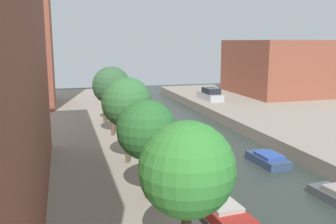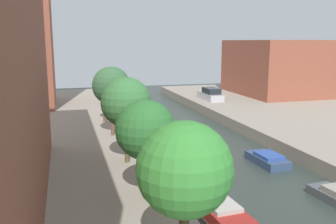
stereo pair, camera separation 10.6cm
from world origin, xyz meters
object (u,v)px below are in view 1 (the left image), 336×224
Objects in this scene: street_tree_1 at (147,130)px; moored_boat_left_2 at (167,160)px; parked_car at (210,95)px; moored_boat_right_2 at (268,159)px; street_tree_0 at (187,170)px; street_tree_4 at (104,86)px; moored_boat_left_1 at (221,210)px; moored_boat_left_3 at (145,136)px; low_block_right at (275,67)px; street_tree_2 at (127,102)px; street_tree_3 at (112,86)px.

street_tree_1 is 1.03× the size of moored_boat_left_2.
street_tree_1 reaches higher than parked_car.
street_tree_1 is at bearing -151.02° from moored_boat_right_2.
street_tree_0 is at bearing -113.59° from parked_car.
street_tree_4 reaches higher than moored_boat_left_1.
moored_boat_left_3 is at bearing 81.34° from street_tree_0.
street_tree_1 reaches higher than moored_boat_right_2.
street_tree_0 reaches higher than parked_car.
low_block_right is at bearing 54.79° from street_tree_0.
moored_boat_left_3 is at bearing 91.42° from moored_boat_left_1.
street_tree_2 is at bearing 90.00° from street_tree_1.
low_block_right is at bearing 35.26° from moored_boat_left_3.
moored_boat_left_1 is at bearing 54.75° from street_tree_0.
moored_boat_left_3 is (-0.37, 14.79, -0.08)m from moored_boat_left_1.
moored_boat_right_2 reaches higher than moored_boat_left_3.
low_block_right reaches higher than street_tree_3.
street_tree_4 reaches higher than parked_car.
low_block_right reaches higher than moored_boat_left_2.
low_block_right is 2.94× the size of street_tree_1.
parked_car is 16.72m from moored_boat_left_3.
street_tree_0 is 10.93m from street_tree_2.
street_tree_4 is 1.03× the size of moored_boat_left_3.
street_tree_2 is 6.74m from street_tree_3.
moored_boat_right_2 is (9.50, 5.26, -3.88)m from street_tree_1.
street_tree_2 is at bearing 90.00° from street_tree_0.
moored_boat_left_1 is 0.97× the size of moored_boat_left_2.
parked_car reaches higher than moored_boat_right_2.
street_tree_0 is 0.94× the size of street_tree_2.
street_tree_1 is 5.20m from moored_boat_left_1.
moored_boat_left_3 is 10.83m from moored_boat_right_2.
moored_boat_left_2 is (2.92, 1.67, -4.32)m from street_tree_2.
moored_boat_right_2 is (6.58, -1.71, 0.01)m from moored_boat_left_2.
street_tree_1 is at bearing -90.00° from street_tree_4.
moored_boat_left_2 is at bearing -134.27° from low_block_right.
street_tree_4 is at bearing 90.00° from street_tree_2.
street_tree_2 is 10.10m from moored_boat_left_3.
street_tree_2 is at bearing 179.75° from moored_boat_right_2.
low_block_right reaches higher than moored_boat_left_1.
moored_boat_left_2 is at bearing 93.06° from moored_boat_left_1.
street_tree_2 is 1.52× the size of moored_boat_right_2.
street_tree_2 reaches higher than parked_car.
street_tree_4 is 15.79m from moored_boat_right_2.
street_tree_3 is 1.29× the size of moored_boat_left_3.
street_tree_1 reaches higher than moored_boat_left_1.
moored_boat_right_2 is (6.16, 6.16, 0.00)m from moored_boat_left_1.
street_tree_2 is 1.10× the size of parked_car.
moored_boat_right_2 is at bearing -35.50° from street_tree_3.
parked_car is 1.38× the size of moored_boat_right_2.
street_tree_0 is at bearing -131.12° from moored_boat_right_2.
moored_boat_left_1 is (3.34, -12.94, -4.51)m from street_tree_3.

